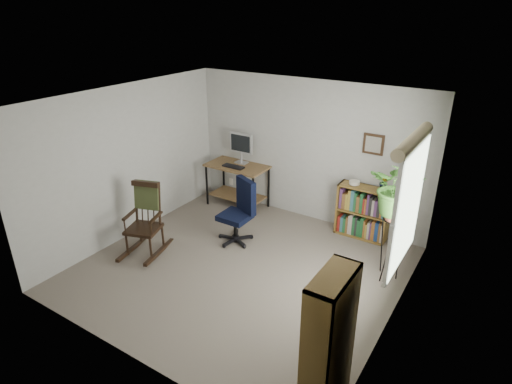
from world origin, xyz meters
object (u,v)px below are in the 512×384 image
Objects in this scene: tall_bookshelf at (328,344)px; office_chair at (235,212)px; rocking_chair at (142,220)px; desk at (238,186)px; low_bookshelf at (363,212)px.

office_chair is at bearing 140.33° from tall_bookshelf.
rocking_chair is 3.54m from tall_bookshelf.
tall_bookshelf is at bearing -15.59° from office_chair.
desk is 2.34m from low_bookshelf.
desk is 1.07× the size of office_chair.
rocking_chair is (-0.96, -1.00, 0.03)m from office_chair.
low_bookshelf is at bearing 61.12° from office_chair.
rocking_chair is at bearing -96.48° from desk.
desk is 1.32m from office_chair.
tall_bookshelf is at bearing -35.14° from rocking_chair.
tall_bookshelf is (3.39, -1.01, 0.17)m from rocking_chair.
desk is at bearing -177.06° from low_bookshelf.
low_bookshelf is (2.58, 2.23, -0.12)m from rocking_chair.
tall_bookshelf is (0.81, -3.24, 0.29)m from low_bookshelf.
rocking_chair is at bearing 163.34° from tall_bookshelf.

